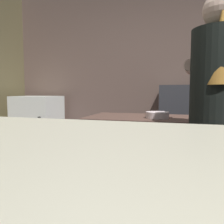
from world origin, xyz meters
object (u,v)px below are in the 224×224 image
mini_fridge (38,129)px  mixing_bowl (157,115)px  bartender (218,111)px  bottle_vinegar (196,78)px

mini_fridge → mixing_bowl: mini_fridge is taller
bartender → mixing_bowl: (-0.41, 0.38, -0.07)m
mini_fridge → bottle_vinegar: bearing=5.8°
mixing_bowl → bottle_vinegar: bottle_vinegar is taller
mini_fridge → bartender: bartender is taller
bartender → bottle_vinegar: 1.79m
mixing_bowl → bottle_vinegar: 1.49m
mini_fridge → mixing_bowl: (1.94, -1.15, 0.40)m
bartender → mixing_bowl: bartender is taller
bartender → mixing_bowl: bearing=49.8°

